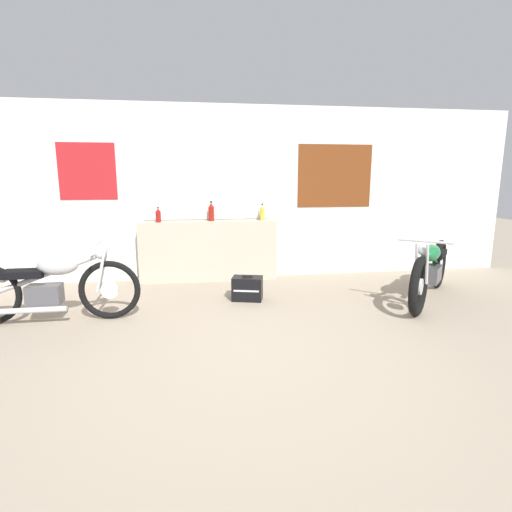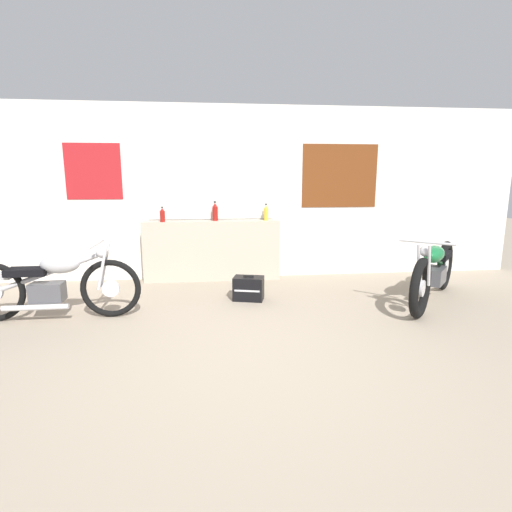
{
  "view_description": "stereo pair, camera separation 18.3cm",
  "coord_description": "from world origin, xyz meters",
  "px_view_note": "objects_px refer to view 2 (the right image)",
  "views": [
    {
      "loc": [
        -0.43,
        -3.24,
        1.66
      ],
      "look_at": [
        0.29,
        1.58,
        0.7
      ],
      "focal_mm": 28.0,
      "sensor_mm": 36.0,
      "label": 1
    },
    {
      "loc": [
        -0.25,
        -3.26,
        1.66
      ],
      "look_at": [
        0.29,
        1.58,
        0.7
      ],
      "focal_mm": 28.0,
      "sensor_mm": 36.0,
      "label": 2
    }
  ],
  "objects_px": {
    "motorcycle_green": "(434,271)",
    "hard_case_black": "(249,288)",
    "bottle_left_center": "(215,212)",
    "motorcycle_silver": "(52,284)",
    "bottle_center": "(266,213)",
    "bottle_leftmost": "(162,215)"
  },
  "relations": [
    {
      "from": "motorcycle_green",
      "to": "hard_case_black",
      "type": "bearing_deg",
      "value": 171.69
    },
    {
      "from": "bottle_left_center",
      "to": "motorcycle_silver",
      "type": "bearing_deg",
      "value": -138.5
    },
    {
      "from": "motorcycle_silver",
      "to": "motorcycle_green",
      "type": "xyz_separation_m",
      "value": [
        4.83,
        0.15,
        -0.0
      ]
    },
    {
      "from": "motorcycle_silver",
      "to": "hard_case_black",
      "type": "xyz_separation_m",
      "value": [
        2.36,
        0.51,
        -0.27
      ]
    },
    {
      "from": "motorcycle_green",
      "to": "bottle_center",
      "type": "bearing_deg",
      "value": 143.65
    },
    {
      "from": "motorcycle_silver",
      "to": "motorcycle_green",
      "type": "height_order",
      "value": "motorcycle_green"
    },
    {
      "from": "bottle_leftmost",
      "to": "motorcycle_green",
      "type": "xyz_separation_m",
      "value": [
        3.73,
        -1.48,
        -0.64
      ]
    },
    {
      "from": "motorcycle_silver",
      "to": "motorcycle_green",
      "type": "bearing_deg",
      "value": 1.75
    },
    {
      "from": "motorcycle_green",
      "to": "hard_case_black",
      "type": "distance_m",
      "value": 2.51
    },
    {
      "from": "hard_case_black",
      "to": "motorcycle_green",
      "type": "bearing_deg",
      "value": -8.31
    },
    {
      "from": "motorcycle_green",
      "to": "bottle_leftmost",
      "type": "bearing_deg",
      "value": 158.3
    },
    {
      "from": "bottle_center",
      "to": "motorcycle_green",
      "type": "distance_m",
      "value": 2.66
    },
    {
      "from": "bottle_leftmost",
      "to": "hard_case_black",
      "type": "relative_size",
      "value": 0.52
    },
    {
      "from": "bottle_leftmost",
      "to": "hard_case_black",
      "type": "xyz_separation_m",
      "value": [
        1.25,
        -1.12,
        -0.91
      ]
    },
    {
      "from": "bottle_leftmost",
      "to": "bottle_center",
      "type": "distance_m",
      "value": 1.65
    },
    {
      "from": "hard_case_black",
      "to": "bottle_center",
      "type": "bearing_deg",
      "value": 71.24
    },
    {
      "from": "bottle_center",
      "to": "motorcycle_green",
      "type": "xyz_separation_m",
      "value": [
        2.07,
        -1.53,
        -0.66
      ]
    },
    {
      "from": "bottle_center",
      "to": "hard_case_black",
      "type": "height_order",
      "value": "bottle_center"
    },
    {
      "from": "bottle_left_center",
      "to": "hard_case_black",
      "type": "bearing_deg",
      "value": -70.4
    },
    {
      "from": "bottle_leftmost",
      "to": "bottle_center",
      "type": "xyz_separation_m",
      "value": [
        1.65,
        0.04,
        0.02
      ]
    },
    {
      "from": "bottle_center",
      "to": "hard_case_black",
      "type": "distance_m",
      "value": 1.54
    },
    {
      "from": "bottle_leftmost",
      "to": "bottle_center",
      "type": "height_order",
      "value": "bottle_center"
    }
  ]
}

